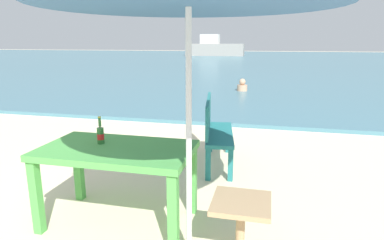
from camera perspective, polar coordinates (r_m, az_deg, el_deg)
sea_water at (r=31.54m, az=12.01°, el=10.23°), size 120.00×50.00×0.08m
picnic_table_green at (r=3.14m, az=-12.89°, el=-6.56°), size 1.40×0.80×0.76m
beer_bottle_amber at (r=3.23m, az=-15.65°, el=-2.39°), size 0.07×0.07×0.26m
side_table_wood at (r=2.66m, az=8.45°, el=-17.30°), size 0.44×0.44×0.54m
bench_teal_center at (r=4.56m, az=3.97°, el=-1.35°), size 0.54×1.24×0.95m
swimmer_person at (r=11.22m, az=8.75°, el=5.85°), size 0.34×0.34×0.41m
boat_fishing_trawler at (r=38.72m, az=3.89°, el=12.39°), size 6.63×1.81×2.41m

